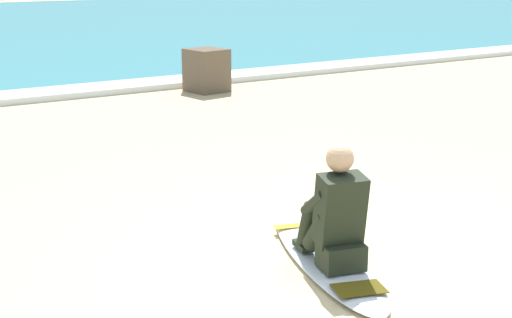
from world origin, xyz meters
TOP-DOWN VIEW (x-y plane):
  - ground_plane at (0.00, 0.00)m, footprint 80.00×80.00m
  - breaking_foam at (0.00, 8.66)m, footprint 80.00×0.90m
  - surfboard_main at (-0.21, 0.28)m, footprint 1.19×2.31m
  - surfer_seated at (-0.29, 0.06)m, footprint 0.49×0.76m
  - shoreline_rock at (2.77, 7.68)m, footprint 0.70×0.75m

SIDE VIEW (x-z plane):
  - ground_plane at x=0.00m, z-range 0.00..0.00m
  - surfboard_main at x=-0.21m, z-range 0.00..0.07m
  - breaking_foam at x=0.00m, z-range 0.00..0.11m
  - shoreline_rock at x=2.77m, z-range 0.00..0.77m
  - surfer_seated at x=-0.29m, z-range -0.04..0.91m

